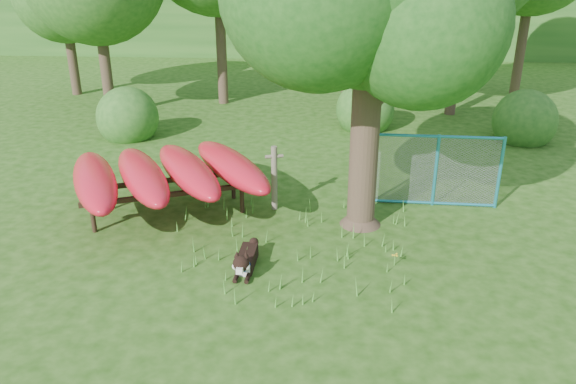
{
  "coord_description": "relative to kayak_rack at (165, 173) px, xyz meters",
  "views": [
    {
      "loc": [
        0.91,
        -8.12,
        4.87
      ],
      "look_at": [
        0.2,
        1.2,
        1.0
      ],
      "focal_mm": 35.0,
      "sensor_mm": 36.0,
      "label": 1
    }
  ],
  "objects": [
    {
      "name": "shrub_mid",
      "position": [
        4.36,
        6.76,
        -0.9
      ],
      "size": [
        1.8,
        1.8,
        1.8
      ],
      "primitive_type": "sphere",
      "color": "#275C1D",
      "rests_on": "ground"
    },
    {
      "name": "wildflower_clump",
      "position": [
        4.46,
        -1.79,
        -0.72
      ],
      "size": [
        0.1,
        0.09,
        0.22
      ],
      "rotation": [
        0.0,
        0.0,
        0.39
      ],
      "color": "#4F9A32",
      "rests_on": "ground"
    },
    {
      "name": "shrub_left",
      "position": [
        -2.64,
        5.26,
        -0.9
      ],
      "size": [
        1.8,
        1.8,
        1.8
      ],
      "primitive_type": "sphere",
      "color": "#275C1D",
      "rests_on": "ground"
    },
    {
      "name": "wooden_post",
      "position": [
        2.16,
        0.42,
        -0.17
      ],
      "size": [
        0.38,
        0.18,
        1.38
      ],
      "rotation": [
        0.0,
        0.0,
        0.29
      ],
      "color": "#645B4B",
      "rests_on": "ground"
    },
    {
      "name": "ground",
      "position": [
        2.36,
        -2.24,
        -0.9
      ],
      "size": [
        80.0,
        80.0,
        0.0
      ],
      "primitive_type": "plane",
      "color": "#1C440D",
      "rests_on": "ground"
    },
    {
      "name": "shrub_right",
      "position": [
        8.86,
        5.76,
        -0.9
      ],
      "size": [
        1.8,
        1.8,
        1.8
      ],
      "primitive_type": "sphere",
      "color": "#275C1D",
      "rests_on": "ground"
    },
    {
      "name": "kayak_rack",
      "position": [
        0.0,
        0.0,
        0.0
      ],
      "size": [
        4.86,
        4.37,
        1.18
      ],
      "rotation": [
        0.0,
        0.0,
        0.39
      ],
      "color": "black",
      "rests_on": "ground"
    },
    {
      "name": "husky_dog",
      "position": [
        1.92,
        -2.16,
        -0.71
      ],
      "size": [
        0.32,
        1.2,
        0.53
      ],
      "rotation": [
        0.0,
        0.0,
        -0.03
      ],
      "color": "black",
      "rests_on": "ground"
    },
    {
      "name": "fence_section",
      "position": [
        5.52,
        0.88,
        -0.11
      ],
      "size": [
        2.68,
        0.16,
        2.61
      ],
      "rotation": [
        0.0,
        0.0,
        -0.03
      ],
      "color": "teal",
      "rests_on": "ground"
    }
  ]
}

